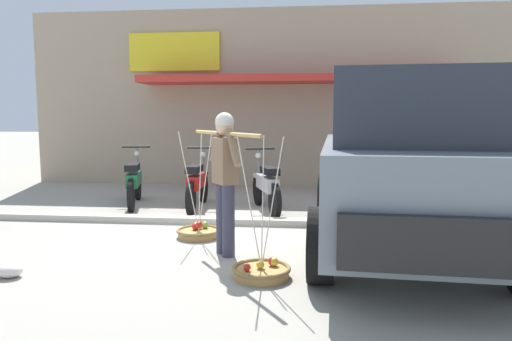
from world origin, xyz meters
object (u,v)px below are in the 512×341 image
Objects in this scene: fruit_basket_left_side at (262,270)px; fruit_vendor at (225,174)px; motorcycle_second_in_row at (197,184)px; parked_truck at (402,158)px; motorcycle_third_in_row at (266,186)px; fruit_basket_right_side at (199,231)px; wooden_crate at (343,195)px; plastic_litter_bag at (9,271)px; motorcycle_nearest_shop at (134,182)px.

fruit_vendor is at bearing 123.73° from fruit_basket_left_side.
parked_truck is at bearing -34.57° from motorcycle_second_in_row.
parked_truck reaches higher than motorcycle_second_in_row.
motorcycle_third_in_row is at bearing 132.93° from parked_truck.
fruit_basket_right_side is at bearing 123.31° from fruit_vendor.
wooden_crate is (1.16, 4.27, 0.08)m from fruit_basket_left_side.
motorcycle_third_in_row is (0.27, 2.61, -0.53)m from fruit_vendor.
plastic_litter_bag is at bearing -129.55° from wooden_crate.
motorcycle_third_in_row is 2.83m from parked_truck.
parked_truck is at bearing -47.07° from motorcycle_third_in_row.
parked_truck is (2.14, 0.60, 0.15)m from fruit_vendor.
parked_truck reaches higher than plastic_litter_bag.
fruit_basket_right_side is at bearing -76.37° from motorcycle_second_in_row.
wooden_crate is (2.18, 2.75, 0.08)m from fruit_basket_right_side.
motorcycle_nearest_shop is at bearing 173.18° from motorcycle_third_in_row.
fruit_basket_left_side is at bearing -140.34° from parked_truck.
motorcycle_second_in_row reaches higher than wooden_crate.
parked_truck is (3.13, -2.16, 0.68)m from motorcycle_second_in_row.
fruit_vendor reaches higher than motorcycle_third_in_row.
motorcycle_second_in_row is (-0.48, 1.99, 0.37)m from fruit_basket_right_side.
fruit_basket_right_side is 0.80× the size of motorcycle_second_in_row.
fruit_basket_left_side is (0.51, -0.76, -0.90)m from fruit_vendor.
fruit_basket_left_side is 0.80× the size of motorcycle_second_in_row.
plastic_litter_bag is (-2.59, -0.27, -0.01)m from fruit_basket_left_side.
fruit_basket_left_side is 0.82× the size of motorcycle_nearest_shop.
fruit_basket_left_side is 1.00× the size of fruit_basket_right_side.
fruit_basket_left_side reaches higher than motorcycle_third_in_row.
fruit_basket_left_side reaches higher than motorcycle_second_in_row.
fruit_basket_left_side and fruit_basket_right_side have the same top height.
parked_truck is at bearing -27.91° from motorcycle_nearest_shop.
fruit_basket_right_side is (-1.01, 1.53, 0.00)m from fruit_basket_left_side.
plastic_litter_bag is at bearing -122.89° from motorcycle_third_in_row.
fruit_vendor reaches higher than fruit_basket_left_side.
motorcycle_third_in_row is 4.35m from plastic_litter_bag.
wooden_crate reaches higher than plastic_litter_bag.
wooden_crate is at bearing 99.21° from parked_truck.
motorcycle_nearest_shop reaches higher than wooden_crate.
plastic_litter_bag is at bearing -153.67° from fruit_vendor.
fruit_basket_right_side reaches higher than plastic_litter_bag.
fruit_basket_right_side reaches higher than motorcycle_nearest_shop.
motorcycle_second_in_row is 4.14× the size of wooden_crate.
fruit_basket_left_side is 4.58m from motorcycle_nearest_shop.
plastic_litter_bag is (-2.35, -3.64, -0.38)m from motorcycle_third_in_row.
motorcycle_second_in_row is (-1.49, 3.52, 0.38)m from fruit_basket_left_side.
parked_truck reaches higher than motorcycle_nearest_shop.
motorcycle_nearest_shop and motorcycle_third_in_row have the same top height.
parked_truck is at bearing -80.79° from wooden_crate.
fruit_basket_right_side is at bearing -112.92° from motorcycle_third_in_row.
fruit_vendor is 3.69m from motorcycle_nearest_shop.
fruit_basket_right_side is 0.30× the size of parked_truck.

